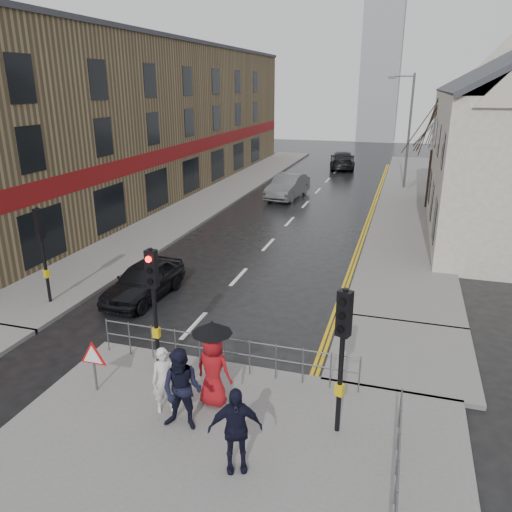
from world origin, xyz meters
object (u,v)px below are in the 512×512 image
Objects in this scene: pedestrian_with_umbrella at (213,361)px; pedestrian_d at (235,429)px; pedestrian_b at (182,390)px; car_mid at (288,187)px; pedestrian_a at (165,380)px; car_parked at (144,281)px.

pedestrian_d is (1.20, -1.88, -0.23)m from pedestrian_with_umbrella.
pedestrian_with_umbrella is at bearing 99.47° from pedestrian_d.
pedestrian_with_umbrella is (0.32, 1.03, 0.18)m from pedestrian_b.
pedestrian_b is at bearing -75.68° from car_mid.
pedestrian_with_umbrella is at bearing -74.56° from car_mid.
pedestrian_b is at bearing -68.51° from pedestrian_a.
car_parked is at bearing 121.90° from pedestrian_b.
pedestrian_a is 2.53m from pedestrian_d.
pedestrian_b reaches higher than car_mid.
pedestrian_b is 0.89× the size of pedestrian_with_umbrella.
pedestrian_with_umbrella reaches higher than car_mid.
pedestrian_a is at bearing -149.14° from pedestrian_with_umbrella.
pedestrian_a reaches higher than car_mid.
pedestrian_with_umbrella is 1.18× the size of pedestrian_d.
car_mid is (1.06, 17.96, 0.13)m from car_parked.
pedestrian_d is 0.38× the size of car_mid.
pedestrian_a is at bearing -77.08° from car_mid.
pedestrian_b is (0.66, -0.45, 0.16)m from pedestrian_a.
pedestrian_d is 25.73m from car_mid.
pedestrian_b is 1.74m from pedestrian_d.
car_mid is at bearing 62.37° from pedestrian_a.
pedestrian_a is at bearing 142.56° from pedestrian_b.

